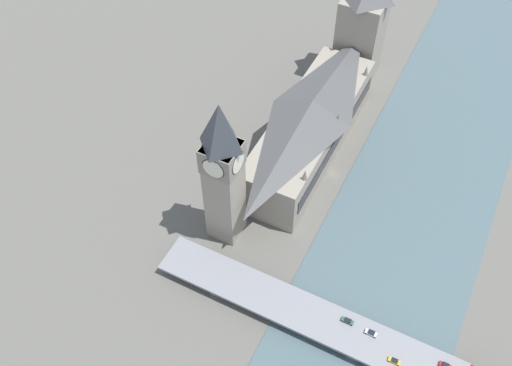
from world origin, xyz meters
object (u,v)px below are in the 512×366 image
object	(u,v)px
car_northbound_mid	(371,333)
clock_tower	(223,172)
car_northbound_lead	(394,361)
parliament_hall	(310,127)
victoria_tower	(361,31)
car_southbound_lead	(348,321)
road_bridge	(360,338)
car_southbound_mid	(445,365)

from	to	relation	value
car_northbound_mid	clock_tower	bearing A→B (deg)	-15.73
clock_tower	car_northbound_lead	bearing A→B (deg)	162.21
parliament_hall	car_northbound_lead	distance (m)	104.13
victoria_tower	car_northbound_lead	size ratio (longest dim) A/B	13.98
victoria_tower	car_southbound_lead	bearing A→B (deg)	109.37
road_bridge	car_southbound_lead	size ratio (longest dim) A/B	35.11
road_bridge	car_southbound_mid	size ratio (longest dim) A/B	40.28
victoria_tower	car_southbound_mid	size ratio (longest dim) A/B	14.79
car_northbound_lead	road_bridge	bearing A→B (deg)	-13.15
parliament_hall	car_northbound_mid	bearing A→B (deg)	126.83
road_bridge	clock_tower	bearing A→B (deg)	-18.71
clock_tower	car_southbound_mid	size ratio (longest dim) A/B	17.72
parliament_hall	road_bridge	bearing A→B (deg)	124.38
clock_tower	car_southbound_mid	world-z (taller)	clock_tower
victoria_tower	road_bridge	xyz separation A→B (m)	(-52.78, 136.32, -22.65)
victoria_tower	car_southbound_mid	bearing A→B (deg)	121.44
clock_tower	car_southbound_mid	bearing A→B (deg)	168.57
road_bridge	car_southbound_mid	bearing A→B (deg)	-174.06
car_northbound_mid	victoria_tower	bearing A→B (deg)	-67.37
car_northbound_lead	car_northbound_mid	distance (m)	11.87
parliament_hall	clock_tower	bearing A→B (deg)	78.00
road_bridge	victoria_tower	bearing A→B (deg)	-68.83
parliament_hall	road_bridge	distance (m)	94.02
victoria_tower	car_northbound_mid	world-z (taller)	victoria_tower
victoria_tower	car_southbound_lead	xyz separation A→B (m)	(-46.71, 132.86, -21.05)
car_northbound_lead	parliament_hall	bearing A→B (deg)	-50.59
car_northbound_mid	parliament_hall	bearing A→B (deg)	-53.17
parliament_hall	car_northbound_lead	bearing A→B (deg)	129.41
car_southbound_mid	clock_tower	bearing A→B (deg)	-11.43
car_northbound_lead	car_southbound_mid	size ratio (longest dim) A/B	1.06
car_northbound_lead	car_northbound_mid	size ratio (longest dim) A/B	0.96
clock_tower	road_bridge	xyz separation A→B (m)	(-64.47, 21.83, -32.24)
car_southbound_mid	road_bridge	bearing A→B (deg)	5.94
car_southbound_lead	road_bridge	bearing A→B (deg)	150.36
road_bridge	car_southbound_lead	world-z (taller)	car_southbound_lead
car_northbound_lead	car_southbound_mid	xyz separation A→B (m)	(-15.61, -6.05, 0.09)
car_southbound_mid	car_northbound_lead	bearing A→B (deg)	21.18
clock_tower	car_southbound_mid	distance (m)	99.87
car_northbound_mid	road_bridge	bearing A→B (deg)	45.46
victoria_tower	car_southbound_mid	distance (m)	157.67
parliament_hall	clock_tower	distance (m)	60.34
victoria_tower	car_northbound_lead	world-z (taller)	victoria_tower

